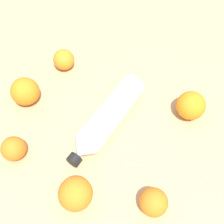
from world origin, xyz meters
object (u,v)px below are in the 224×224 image
water_bottle (107,118)px  orange_4 (75,193)px  orange_0 (64,60)px  orange_1 (154,202)px  orange_2 (14,149)px  orange_3 (25,91)px  orange_5 (191,106)px

water_bottle → orange_4: (-0.11, -0.19, 0.00)m
orange_0 → orange_4: bearing=-92.8°
orange_0 → orange_1: orange_0 is taller
orange_2 → orange_3: size_ratio=0.77×
orange_1 → orange_4: bearing=162.3°
orange_4 → orange_5: orange_5 is taller
orange_0 → orange_5: orange_5 is taller
orange_2 → orange_5: 0.49m
orange_0 → orange_3: bearing=-137.7°
orange_1 → orange_2: size_ratio=1.04×
orange_1 → orange_5: size_ratio=0.81×
orange_3 → orange_4: (0.10, -0.32, -0.00)m
orange_0 → orange_3: (-0.12, -0.11, 0.01)m
water_bottle → orange_0: bearing=-114.4°
orange_1 → orange_4: orange_4 is taller
orange_0 → orange_1: 0.51m
orange_4 → orange_1: bearing=-17.7°
orange_1 → water_bottle: bearing=103.3°
water_bottle → orange_1: bearing=58.5°
orange_0 → orange_2: 0.33m
water_bottle → orange_1: size_ratio=3.82×
orange_0 → orange_4: orange_4 is taller
orange_1 → orange_3: 0.47m
orange_5 → orange_0: bearing=141.2°
water_bottle → orange_3: 0.25m
water_bottle → orange_2: (-0.25, -0.04, -0.00)m
orange_1 → orange_5: orange_5 is taller
water_bottle → orange_4: orange_4 is taller
water_bottle → orange_4: size_ratio=3.15×
orange_5 → orange_1: bearing=-127.9°
water_bottle → orange_0: (-0.09, 0.25, -0.00)m
orange_4 → orange_5: (0.35, 0.17, 0.00)m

